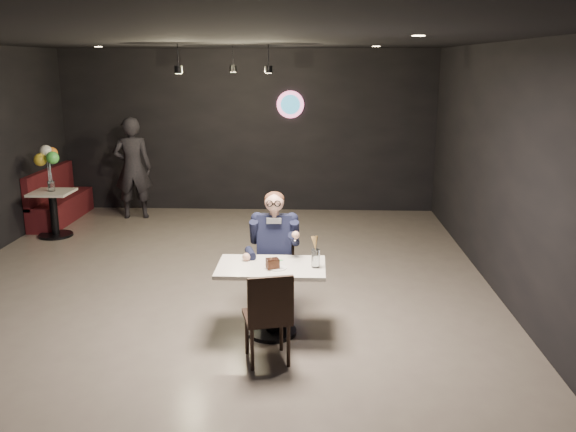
{
  "coord_description": "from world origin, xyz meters",
  "views": [
    {
      "loc": [
        1.25,
        -6.89,
        2.76
      ],
      "look_at": [
        0.97,
        -0.42,
        1.12
      ],
      "focal_mm": 38.0,
      "sensor_mm": 36.0,
      "label": 1
    }
  ],
  "objects_px": {
    "seated_man": "(275,252)",
    "balloon_vase": "(51,186)",
    "main_table": "(271,300)",
    "chair_near": "(267,315)",
    "chair_far": "(275,274)",
    "booth_bench": "(60,195)",
    "passerby": "(133,168)",
    "sundae_glass": "(316,258)",
    "side_table": "(54,213)"
  },
  "relations": [
    {
      "from": "seated_man",
      "to": "passerby",
      "type": "distance_m",
      "value": 5.1
    },
    {
      "from": "seated_man",
      "to": "sundae_glass",
      "type": "bearing_deg",
      "value": -52.44
    },
    {
      "from": "chair_far",
      "to": "chair_near",
      "type": "relative_size",
      "value": 1.0
    },
    {
      "from": "passerby",
      "to": "booth_bench",
      "type": "bearing_deg",
      "value": 3.38
    },
    {
      "from": "chair_far",
      "to": "balloon_vase",
      "type": "distance_m",
      "value": 4.81
    },
    {
      "from": "booth_bench",
      "to": "passerby",
      "type": "distance_m",
      "value": 1.35
    },
    {
      "from": "main_table",
      "to": "chair_far",
      "type": "distance_m",
      "value": 0.56
    },
    {
      "from": "sundae_glass",
      "to": "passerby",
      "type": "relative_size",
      "value": 0.1
    },
    {
      "from": "side_table",
      "to": "seated_man",
      "type": "bearing_deg",
      "value": -38.03
    },
    {
      "from": "chair_far",
      "to": "chair_near",
      "type": "distance_m",
      "value": 1.14
    },
    {
      "from": "chair_far",
      "to": "passerby",
      "type": "relative_size",
      "value": 0.5
    },
    {
      "from": "chair_far",
      "to": "main_table",
      "type": "bearing_deg",
      "value": -90.0
    },
    {
      "from": "chair_near",
      "to": "balloon_vase",
      "type": "distance_m",
      "value": 5.58
    },
    {
      "from": "seated_man",
      "to": "side_table",
      "type": "xyz_separation_m",
      "value": [
        -3.77,
        2.95,
        -0.33
      ]
    },
    {
      "from": "chair_far",
      "to": "passerby",
      "type": "height_order",
      "value": "passerby"
    },
    {
      "from": "chair_near",
      "to": "side_table",
      "type": "distance_m",
      "value": 5.57
    },
    {
      "from": "chair_far",
      "to": "seated_man",
      "type": "height_order",
      "value": "seated_man"
    },
    {
      "from": "chair_near",
      "to": "passerby",
      "type": "relative_size",
      "value": 0.5
    },
    {
      "from": "chair_far",
      "to": "side_table",
      "type": "height_order",
      "value": "chair_far"
    },
    {
      "from": "chair_near",
      "to": "seated_man",
      "type": "relative_size",
      "value": 0.64
    },
    {
      "from": "seated_man",
      "to": "balloon_vase",
      "type": "xyz_separation_m",
      "value": [
        -3.77,
        2.95,
        0.11
      ]
    },
    {
      "from": "main_table",
      "to": "chair_far",
      "type": "xyz_separation_m",
      "value": [
        0.0,
        0.55,
        0.09
      ]
    },
    {
      "from": "balloon_vase",
      "to": "passerby",
      "type": "xyz_separation_m",
      "value": [
        0.95,
        1.28,
        0.08
      ]
    },
    {
      "from": "sundae_glass",
      "to": "passerby",
      "type": "xyz_separation_m",
      "value": [
        -3.28,
        4.82,
        0.07
      ]
    },
    {
      "from": "sundae_glass",
      "to": "side_table",
      "type": "distance_m",
      "value": 5.53
    },
    {
      "from": "sundae_glass",
      "to": "passerby",
      "type": "bearing_deg",
      "value": 124.21
    },
    {
      "from": "balloon_vase",
      "to": "passerby",
      "type": "height_order",
      "value": "passerby"
    },
    {
      "from": "chair_far",
      "to": "sundae_glass",
      "type": "bearing_deg",
      "value": -52.44
    },
    {
      "from": "main_table",
      "to": "booth_bench",
      "type": "height_order",
      "value": "booth_bench"
    },
    {
      "from": "booth_bench",
      "to": "balloon_vase",
      "type": "xyz_separation_m",
      "value": [
        0.3,
        -1.0,
        0.36
      ]
    },
    {
      "from": "passerby",
      "to": "seated_man",
      "type": "bearing_deg",
      "value": 114.34
    },
    {
      "from": "balloon_vase",
      "to": "chair_far",
      "type": "bearing_deg",
      "value": -38.03
    },
    {
      "from": "main_table",
      "to": "sundae_glass",
      "type": "distance_m",
      "value": 0.65
    },
    {
      "from": "chair_far",
      "to": "sundae_glass",
      "type": "distance_m",
      "value": 0.83
    },
    {
      "from": "chair_far",
      "to": "balloon_vase",
      "type": "relative_size",
      "value": 5.58
    },
    {
      "from": "balloon_vase",
      "to": "side_table",
      "type": "bearing_deg",
      "value": 0.0
    },
    {
      "from": "chair_far",
      "to": "side_table",
      "type": "relative_size",
      "value": 1.19
    },
    {
      "from": "chair_far",
      "to": "passerby",
      "type": "distance_m",
      "value": 5.11
    },
    {
      "from": "side_table",
      "to": "balloon_vase",
      "type": "height_order",
      "value": "balloon_vase"
    },
    {
      "from": "chair_far",
      "to": "balloon_vase",
      "type": "xyz_separation_m",
      "value": [
        -3.77,
        2.95,
        0.37
      ]
    },
    {
      "from": "main_table",
      "to": "balloon_vase",
      "type": "bearing_deg",
      "value": 137.14
    },
    {
      "from": "sundae_glass",
      "to": "balloon_vase",
      "type": "bearing_deg",
      "value": 140.06
    },
    {
      "from": "chair_far",
      "to": "sundae_glass",
      "type": "xyz_separation_m",
      "value": [
        0.45,
        -0.59,
        0.38
      ]
    },
    {
      "from": "seated_man",
      "to": "booth_bench",
      "type": "distance_m",
      "value": 5.68
    },
    {
      "from": "sundae_glass",
      "to": "balloon_vase",
      "type": "relative_size",
      "value": 1.14
    },
    {
      "from": "seated_man",
      "to": "side_table",
      "type": "distance_m",
      "value": 4.8
    },
    {
      "from": "chair_far",
      "to": "booth_bench",
      "type": "bearing_deg",
      "value": 135.87
    },
    {
      "from": "main_table",
      "to": "booth_bench",
      "type": "xyz_separation_m",
      "value": [
        -4.07,
        4.5,
        0.09
      ]
    },
    {
      "from": "side_table",
      "to": "chair_near",
      "type": "bearing_deg",
      "value": -47.3
    },
    {
      "from": "seated_man",
      "to": "side_table",
      "type": "relative_size",
      "value": 1.87
    }
  ]
}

